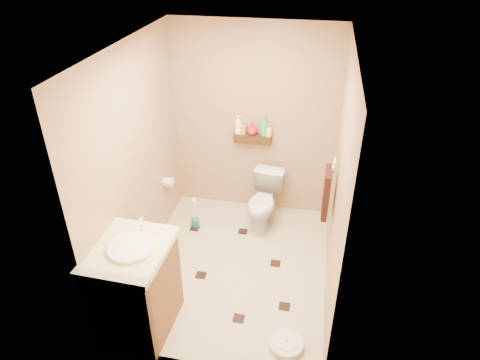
# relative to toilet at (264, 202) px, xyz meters

# --- Properties ---
(ground) EXTENTS (2.50, 2.50, 0.00)m
(ground) POSITION_rel_toilet_xyz_m (-0.20, -0.83, -0.34)
(ground) COLOR #BBAE88
(ground) RESTS_ON ground
(wall_back) EXTENTS (2.00, 0.04, 2.40)m
(wall_back) POSITION_rel_toilet_xyz_m (-0.20, 0.42, 0.86)
(wall_back) COLOR #9E765A
(wall_back) RESTS_ON ground
(wall_front) EXTENTS (2.00, 0.04, 2.40)m
(wall_front) POSITION_rel_toilet_xyz_m (-0.20, -2.08, 0.86)
(wall_front) COLOR #9E765A
(wall_front) RESTS_ON ground
(wall_left) EXTENTS (0.04, 2.50, 2.40)m
(wall_left) POSITION_rel_toilet_xyz_m (-1.20, -0.83, 0.86)
(wall_left) COLOR #9E765A
(wall_left) RESTS_ON ground
(wall_right) EXTENTS (0.04, 2.50, 2.40)m
(wall_right) POSITION_rel_toilet_xyz_m (0.80, -0.83, 0.86)
(wall_right) COLOR #9E765A
(wall_right) RESTS_ON ground
(ceiling) EXTENTS (2.00, 2.50, 0.02)m
(ceiling) POSITION_rel_toilet_xyz_m (-0.20, -0.83, 2.06)
(ceiling) COLOR white
(ceiling) RESTS_ON wall_back
(wall_shelf) EXTENTS (0.46, 0.14, 0.10)m
(wall_shelf) POSITION_rel_toilet_xyz_m (-0.20, 0.34, 0.68)
(wall_shelf) COLOR #3A200F
(wall_shelf) RESTS_ON wall_back
(floor_accents) EXTENTS (1.34, 1.45, 0.01)m
(floor_accents) POSITION_rel_toilet_xyz_m (-0.15, -0.84, -0.33)
(floor_accents) COLOR black
(floor_accents) RESTS_ON ground
(toilet) EXTENTS (0.45, 0.70, 0.67)m
(toilet) POSITION_rel_toilet_xyz_m (0.00, 0.00, 0.00)
(toilet) COLOR white
(toilet) RESTS_ON ground
(vanity) EXTENTS (0.66, 0.79, 1.08)m
(vanity) POSITION_rel_toilet_xyz_m (-0.90, -1.78, 0.14)
(vanity) COLOR brown
(vanity) RESTS_ON ground
(bathroom_scale) EXTENTS (0.32, 0.32, 0.06)m
(bathroom_scale) POSITION_rel_toilet_xyz_m (0.47, -1.77, -0.31)
(bathroom_scale) COLOR silver
(bathroom_scale) RESTS_ON ground
(toilet_brush) EXTENTS (0.10, 0.10, 0.42)m
(toilet_brush) POSITION_rel_toilet_xyz_m (-0.83, -0.21, -0.19)
(toilet_brush) COLOR #196462
(toilet_brush) RESTS_ON ground
(towel_ring) EXTENTS (0.12, 0.30, 0.76)m
(towel_ring) POSITION_rel_toilet_xyz_m (0.71, -0.58, 0.61)
(towel_ring) COLOR silver
(towel_ring) RESTS_ON wall_right
(toilet_paper) EXTENTS (0.12, 0.11, 0.12)m
(toilet_paper) POSITION_rel_toilet_xyz_m (-1.14, -0.18, 0.26)
(toilet_paper) COLOR silver
(toilet_paper) RESTS_ON wall_left
(bottle_a) EXTENTS (0.11, 0.11, 0.23)m
(bottle_a) POSITION_rel_toilet_xyz_m (-0.38, 0.34, 0.85)
(bottle_a) COLOR white
(bottle_a) RESTS_ON wall_shelf
(bottle_b) EXTENTS (0.09, 0.09, 0.16)m
(bottle_b) POSITION_rel_toilet_xyz_m (-0.32, 0.34, 0.82)
(bottle_b) COLOR orange
(bottle_b) RESTS_ON wall_shelf
(bottle_c) EXTENTS (0.13, 0.13, 0.16)m
(bottle_c) POSITION_rel_toilet_xyz_m (-0.21, 0.34, 0.81)
(bottle_c) COLOR red
(bottle_c) RESTS_ON wall_shelf
(bottle_d) EXTENTS (0.13, 0.13, 0.25)m
(bottle_d) POSITION_rel_toilet_xyz_m (-0.07, 0.34, 0.86)
(bottle_d) COLOR green
(bottle_d) RESTS_ON wall_shelf
(bottle_e) EXTENTS (0.08, 0.08, 0.15)m
(bottle_e) POSITION_rel_toilet_xyz_m (-0.01, 0.34, 0.81)
(bottle_e) COLOR #FFC854
(bottle_e) RESTS_ON wall_shelf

